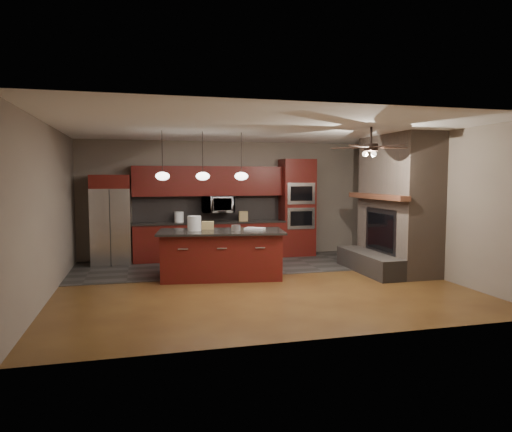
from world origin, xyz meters
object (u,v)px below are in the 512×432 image
object	(u,v)px
microwave	(218,204)
counter_box	(243,216)
white_bucket	(194,223)
paint_tray	(255,229)
kitchen_island	(221,254)
counter_bucket	(179,217)
oven_tower	(297,208)
paint_can	(236,228)
cardboard_box	(208,225)
refrigerator	(111,220)

from	to	relation	value
microwave	counter_box	bearing A→B (deg)	-9.51
white_bucket	paint_tray	xyz separation A→B (m)	(1.17, -0.11, -0.12)
kitchen_island	counter_bucket	xyz separation A→B (m)	(-0.63, 2.09, 0.56)
kitchen_island	oven_tower	bearing A→B (deg)	50.81
oven_tower	counter_box	world-z (taller)	oven_tower
oven_tower	counter_bucket	world-z (taller)	oven_tower
kitchen_island	paint_can	bearing A→B (deg)	-14.49
paint_can	counter_box	xyz separation A→B (m)	(0.63, 2.15, 0.04)
oven_tower	paint_can	size ratio (longest dim) A/B	13.97
kitchen_island	microwave	bearing A→B (deg)	90.42
microwave	kitchen_island	distance (m)	2.32
kitchen_island	paint_can	size ratio (longest dim) A/B	14.79
microwave	white_bucket	distance (m)	2.19
oven_tower	white_bucket	world-z (taller)	oven_tower
white_bucket	kitchen_island	bearing A→B (deg)	-12.59
white_bucket	oven_tower	bearing A→B (deg)	35.44
oven_tower	cardboard_box	xyz separation A→B (m)	(-2.48, -1.78, -0.20)
oven_tower	paint_tray	size ratio (longest dim) A/B	6.38
kitchen_island	paint_tray	xyz separation A→B (m)	(0.67, 0.00, 0.47)
paint_tray	counter_bucket	world-z (taller)	counter_bucket
white_bucket	paint_tray	world-z (taller)	white_bucket
microwave	counter_box	world-z (taller)	microwave
microwave	kitchen_island	world-z (taller)	microwave
refrigerator	kitchen_island	xyz separation A→B (m)	(2.13, -2.01, -0.53)
kitchen_island	paint_tray	world-z (taller)	paint_tray
paint_can	paint_tray	xyz separation A→B (m)	(0.40, 0.12, -0.04)
refrigerator	microwave	bearing A→B (deg)	3.09
white_bucket	cardboard_box	xyz separation A→B (m)	(0.29, 0.20, -0.07)
microwave	refrigerator	distance (m)	2.45
refrigerator	paint_tray	size ratio (longest dim) A/B	5.35
microwave	white_bucket	world-z (taller)	microwave
kitchen_island	cardboard_box	bearing A→B (deg)	133.06
oven_tower	counter_box	size ratio (longest dim) A/B	10.48
paint_can	counter_bucket	bearing A→B (deg)	112.04
paint_can	counter_box	size ratio (longest dim) A/B	0.75
cardboard_box	counter_bucket	world-z (taller)	counter_bucket
white_bucket	counter_box	distance (m)	2.38
refrigerator	counter_box	size ratio (longest dim) A/B	8.78
paint_can	paint_tray	world-z (taller)	paint_can
oven_tower	white_bucket	bearing A→B (deg)	-144.56
paint_can	refrigerator	bearing A→B (deg)	138.53
refrigerator	white_bucket	distance (m)	2.50
oven_tower	paint_can	world-z (taller)	oven_tower
white_bucket	cardboard_box	distance (m)	0.35
oven_tower	microwave	bearing A→B (deg)	178.34
refrigerator	paint_tray	distance (m)	3.44
refrigerator	kitchen_island	world-z (taller)	refrigerator
kitchen_island	paint_can	distance (m)	0.59
oven_tower	white_bucket	distance (m)	3.40
paint_can	white_bucket	bearing A→B (deg)	163.75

